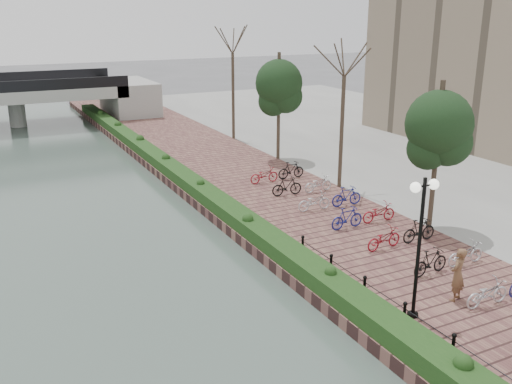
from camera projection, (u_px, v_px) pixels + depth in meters
promenade at (262, 193)px, 31.07m from camera, size 8.00×75.00×0.50m
inland_pavement at (476, 160)px, 37.92m from camera, size 24.00×75.00×0.50m
hedge at (187, 180)px, 31.57m from camera, size 1.10×56.00×0.60m
chain_fence at (427, 330)px, 16.57m from camera, size 0.10×14.10×0.70m
lamppost at (422, 218)px, 17.03m from camera, size 1.02×0.32×4.56m
pedestrian at (458, 274)px, 18.77m from camera, size 0.79×0.67×1.85m
bicycle_parking at (362, 215)px, 25.62m from camera, size 2.40×17.32×1.00m
street_trees at (381, 141)px, 27.64m from camera, size 3.20×37.12×6.80m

